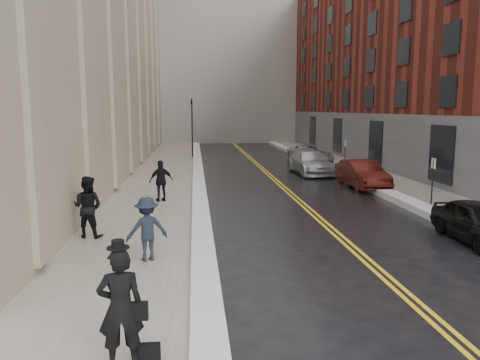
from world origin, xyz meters
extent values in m
plane|color=black|center=(0.00, 0.00, 0.00)|extent=(160.00, 160.00, 0.00)
cube|color=gray|center=(-4.50, 16.00, 0.07)|extent=(4.00, 64.00, 0.15)
cube|color=gray|center=(9.00, 16.00, 0.07)|extent=(3.00, 64.00, 0.15)
cube|color=gold|center=(2.38, 16.00, 0.00)|extent=(0.12, 64.00, 0.01)
cube|color=gold|center=(2.62, 16.00, 0.00)|extent=(0.12, 64.00, 0.01)
cube|color=white|center=(-2.20, 16.00, 0.13)|extent=(0.70, 60.80, 0.26)
cube|color=white|center=(7.15, 16.00, 0.15)|extent=(0.85, 60.80, 0.30)
cube|color=maroon|center=(17.50, 23.00, 9.00)|extent=(14.00, 50.00, 18.00)
cylinder|color=black|center=(-2.60, 30.00, 2.60)|extent=(0.12, 0.12, 5.20)
imported|color=black|center=(-2.60, 30.00, 4.60)|extent=(0.18, 0.15, 0.90)
cylinder|color=black|center=(7.90, 8.00, 1.10)|extent=(0.06, 0.06, 2.20)
cube|color=white|center=(7.90, 8.00, 2.00)|extent=(0.02, 0.35, 0.45)
cylinder|color=black|center=(7.90, 20.00, 1.10)|extent=(0.06, 0.06, 2.20)
cube|color=white|center=(7.90, 20.00, 2.00)|extent=(0.02, 0.35, 0.45)
imported|color=black|center=(6.80, 2.85, 0.68)|extent=(1.70, 4.03, 1.36)
imported|color=#43110B|center=(6.80, 13.60, 0.77)|extent=(1.75, 4.71, 1.54)
imported|color=#B1B2B9|center=(5.35, 19.46, 0.79)|extent=(2.53, 5.58, 1.58)
imported|color=#9B9DA2|center=(6.80, 25.26, 0.73)|extent=(2.92, 5.49, 1.47)
imported|color=black|center=(-3.64, -3.93, 1.16)|extent=(0.79, 0.58, 2.02)
imported|color=black|center=(-5.93, 4.19, 1.16)|extent=(1.15, 1.00, 2.03)
imported|color=black|center=(-3.76, 1.58, 1.04)|extent=(1.30, 0.99, 1.79)
imported|color=black|center=(-3.95, 10.06, 1.09)|extent=(1.20, 0.82, 1.88)
camera|label=1|loc=(-2.41, -11.22, 4.34)|focal=35.00mm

